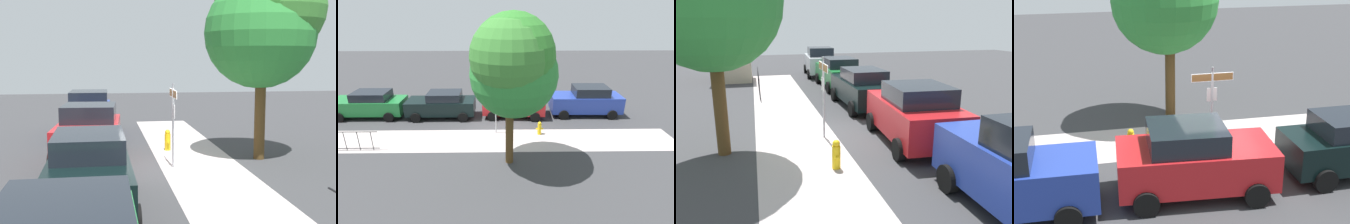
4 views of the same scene
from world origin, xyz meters
TOP-DOWN VIEW (x-y plane):
  - ground_plane at (0.00, 0.00)m, footprint 60.00×60.00m
  - sidewalk_strip at (2.00, 1.30)m, footprint 24.00×2.60m
  - street_sign at (-0.04, 0.40)m, footprint 1.31×0.07m
  - shade_tree at (-0.89, 3.64)m, footprint 3.71×3.95m
  - car_blue at (-6.05, -2.39)m, footprint 4.65×2.11m
  - car_red at (-1.24, -2.22)m, footprint 4.13×2.36m
  - car_black at (3.55, -2.06)m, footprint 4.40×2.01m
  - car_green at (8.35, -2.19)m, footprint 4.64×2.03m
  - fire_hydrant at (-2.55, 0.60)m, footprint 0.42×0.22m

SIDE VIEW (x-z plane):
  - ground_plane at x=0.00m, z-range 0.00..0.00m
  - sidewalk_strip at x=2.00m, z-range 0.00..0.00m
  - fire_hydrant at x=-2.55m, z-range -0.01..0.77m
  - car_black at x=3.55m, z-range 0.02..1.75m
  - car_green at x=8.35m, z-range 0.02..1.77m
  - car_red at x=-1.24m, z-range 0.01..1.88m
  - car_blue at x=-6.05m, z-range 0.00..1.98m
  - street_sign at x=-0.04m, z-range 0.50..3.14m
  - shade_tree at x=-0.89m, z-range 1.40..8.17m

